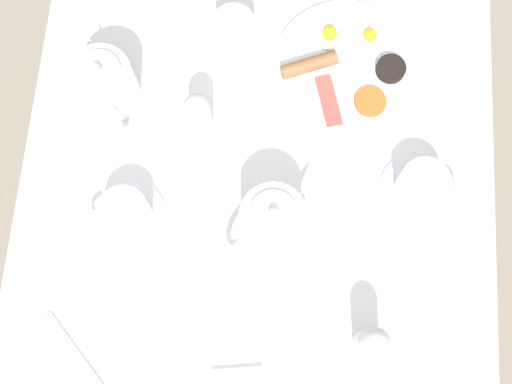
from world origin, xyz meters
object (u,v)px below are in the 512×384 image
at_px(teapot_far, 105,85).
at_px(water_glass_tall, 234,37).
at_px(pepper_grinder, 372,342).
at_px(salt_grinder, 198,113).
at_px(breakfast_plate, 348,69).
at_px(teacup_with_saucer_left, 125,214).
at_px(teapot_near, 272,221).
at_px(knife_by_plate, 82,362).
at_px(teacup_with_saucer_right, 422,186).

bearing_deg(teapot_far, water_glass_tall, -87.85).
distance_m(pepper_grinder, salt_grinder, 0.50).
relative_size(breakfast_plate, pepper_grinder, 2.87).
relative_size(breakfast_plate, teacup_with_saucer_left, 2.16).
bearing_deg(teapot_near, teacup_with_saucer_left, 138.68).
xyz_separation_m(water_glass_tall, knife_by_plate, (0.21, 0.60, -0.05)).
bearing_deg(teacup_with_saucer_right, knife_by_plate, 31.25).
bearing_deg(salt_grinder, water_glass_tall, -108.76).
bearing_deg(breakfast_plate, teapot_far, 10.69).
xyz_separation_m(salt_grinder, knife_by_plate, (0.16, 0.45, -0.05)).
distance_m(breakfast_plate, salt_grinder, 0.30).
bearing_deg(salt_grinder, teapot_far, -13.48).
distance_m(water_glass_tall, knife_by_plate, 0.64).
bearing_deg(breakfast_plate, pepper_grinder, 95.65).
bearing_deg(knife_by_plate, pepper_grinder, -171.94).
bearing_deg(teacup_with_saucer_left, water_glass_tall, -115.66).
bearing_deg(teacup_with_saucer_left, teapot_near, -179.78).
relative_size(teapot_far, teacup_with_saucer_left, 1.38).
bearing_deg(teapot_near, teapot_far, 102.66).
height_order(teacup_with_saucer_left, pepper_grinder, pepper_grinder).
distance_m(teacup_with_saucer_left, pepper_grinder, 0.47).
bearing_deg(pepper_grinder, teapot_far, -40.21).
height_order(water_glass_tall, salt_grinder, water_glass_tall).
relative_size(breakfast_plate, teacup_with_saucer_right, 2.15).
bearing_deg(teapot_far, salt_grinder, -127.87).
bearing_deg(teacup_with_saucer_left, knife_by_plate, 79.46).
relative_size(teacup_with_saucer_left, water_glass_tall, 1.31).
bearing_deg(pepper_grinder, knife_by_plate, 8.06).
xyz_separation_m(water_glass_tall, pepper_grinder, (-0.27, 0.53, 0.00)).
xyz_separation_m(teapot_far, pepper_grinder, (-0.50, 0.42, 0.00)).
bearing_deg(teapot_far, pepper_grinder, -154.60).
xyz_separation_m(breakfast_plate, water_glass_tall, (0.22, -0.03, 0.04)).
xyz_separation_m(breakfast_plate, teacup_with_saucer_right, (-0.14, 0.23, 0.02)).
xyz_separation_m(pepper_grinder, knife_by_plate, (0.48, 0.07, -0.05)).
xyz_separation_m(teapot_far, teacup_with_saucer_left, (-0.06, 0.23, -0.02)).
height_order(teapot_near, teapot_far, same).
height_order(teapot_far, pepper_grinder, teapot_far).
xyz_separation_m(teapot_far, teacup_with_saucer_right, (-0.58, 0.14, -0.02)).
xyz_separation_m(teapot_near, water_glass_tall, (0.09, -0.34, -0.00)).
distance_m(breakfast_plate, teapot_far, 0.46).
height_order(teapot_far, salt_grinder, teapot_far).
xyz_separation_m(breakfast_plate, pepper_grinder, (-0.05, 0.50, 0.04)).
relative_size(breakfast_plate, teapot_near, 1.84).
relative_size(teapot_far, teacup_with_saucer_right, 1.38).
bearing_deg(knife_by_plate, teapot_far, -88.41).
distance_m(teapot_far, water_glass_tall, 0.25).
xyz_separation_m(teacup_with_saucer_right, knife_by_plate, (0.57, 0.34, -0.03)).
relative_size(breakfast_plate, teapot_far, 1.56).
height_order(teapot_far, water_glass_tall, teapot_far).
bearing_deg(breakfast_plate, water_glass_tall, -7.55).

